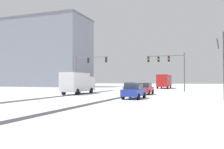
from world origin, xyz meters
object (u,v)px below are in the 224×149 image
at_px(traffic_signal_near_right, 169,63).
at_px(bus_oncoming, 164,80).
at_px(car_blue_third, 134,91).
at_px(office_building_far_left_block, 45,53).
at_px(traffic_signal_near_left, 87,65).
at_px(car_grey_lead, 131,88).
at_px(car_red_second, 145,89).
at_px(box_truck_delivery, 78,83).

height_order(traffic_signal_near_right, bus_oncoming, traffic_signal_near_right).
height_order(car_blue_third, office_building_far_left_block, office_building_far_left_block).
bearing_deg(traffic_signal_near_right, traffic_signal_near_left, -171.99).
distance_m(car_grey_lead, car_red_second, 5.29).
relative_size(car_grey_lead, office_building_far_left_block, 0.14).
relative_size(traffic_signal_near_right, bus_oncoming, 0.59).
bearing_deg(box_truck_delivery, car_red_second, 12.57).
bearing_deg(bus_oncoming, box_truck_delivery, -105.10).
bearing_deg(traffic_signal_near_left, office_building_far_left_block, 136.48).
distance_m(car_grey_lead, office_building_far_left_block, 48.14).
distance_m(traffic_signal_near_right, car_grey_lead, 7.69).
distance_m(traffic_signal_near_right, office_building_far_left_block, 49.94).
bearing_deg(car_grey_lead, car_red_second, -53.15).
height_order(traffic_signal_near_left, car_blue_third, traffic_signal_near_left).
xyz_separation_m(traffic_signal_near_left, box_truck_delivery, (2.54, -7.95, -3.03)).
height_order(car_red_second, office_building_far_left_block, office_building_far_left_block).
xyz_separation_m(car_grey_lead, bus_oncoming, (2.03, 23.95, 1.18)).
distance_m(car_red_second, car_blue_third, 8.04).
distance_m(car_red_second, office_building_far_left_block, 53.15).
distance_m(traffic_signal_near_left, box_truck_delivery, 8.87).
distance_m(bus_oncoming, box_truck_delivery, 31.35).
xyz_separation_m(car_grey_lead, box_truck_delivery, (-6.14, -6.31, 0.82)).
distance_m(car_grey_lead, bus_oncoming, 24.07).
bearing_deg(traffic_signal_near_right, car_grey_lead, -146.50).
height_order(traffic_signal_near_right, office_building_far_left_block, office_building_far_left_block).
bearing_deg(car_grey_lead, bus_oncoming, 85.17).
xyz_separation_m(traffic_signal_near_left, car_grey_lead, (8.69, -1.64, -3.84)).
relative_size(traffic_signal_near_right, office_building_far_left_block, 0.23).
bearing_deg(bus_oncoming, traffic_signal_near_left, -115.64).
bearing_deg(box_truck_delivery, bus_oncoming, 74.90).
distance_m(traffic_signal_near_right, car_red_second, 9.11).
bearing_deg(traffic_signal_near_left, car_blue_third, -48.24).
bearing_deg(box_truck_delivery, car_grey_lead, 45.77).
relative_size(traffic_signal_near_left, office_building_far_left_block, 0.23).
bearing_deg(bus_oncoming, office_building_far_left_block, 173.04).
bearing_deg(car_red_second, car_grey_lead, 126.85).
height_order(traffic_signal_near_right, car_red_second, traffic_signal_near_right).
xyz_separation_m(traffic_signal_near_right, car_grey_lead, (-5.49, -3.63, -3.98)).
bearing_deg(traffic_signal_near_left, traffic_signal_near_right, 8.01).
xyz_separation_m(car_blue_third, box_truck_delivery, (-9.86, 5.94, 0.82)).
relative_size(traffic_signal_near_left, car_blue_third, 1.58).
bearing_deg(traffic_signal_near_left, box_truck_delivery, -72.25).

